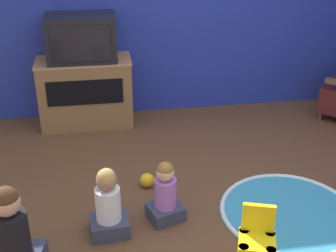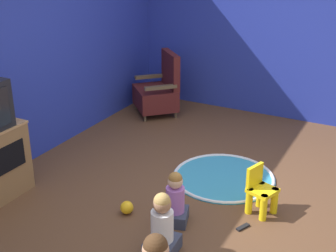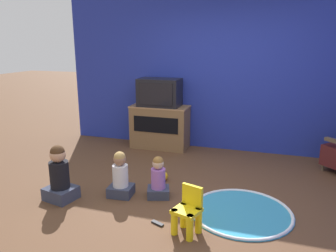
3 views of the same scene
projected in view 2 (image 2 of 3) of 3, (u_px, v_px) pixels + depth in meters
ground_plane at (188, 195)px, 4.99m from camera, size 30.00×30.00×0.00m
wall_back at (19, 46)px, 5.31m from camera, size 5.83×0.12×2.81m
wall_right at (302, 24)px, 6.54m from camera, size 0.12×5.17×2.81m
black_armchair at (159, 91)px, 7.12m from camera, size 0.86×0.86×0.94m
yellow_kid_chair at (261, 194)px, 4.61m from camera, size 0.32×0.31×0.49m
play_mat at (224, 177)px, 5.34m from camera, size 1.17×1.17×0.04m
child_watching_left at (175, 201)px, 4.44m from camera, size 0.33×0.31×0.54m
child_watching_right at (162, 227)px, 4.00m from camera, size 0.32×0.29×0.59m
toy_ball at (127, 208)px, 4.64m from camera, size 0.13×0.13×0.13m
remote_control at (243, 227)px, 4.43m from camera, size 0.16×0.10×0.02m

